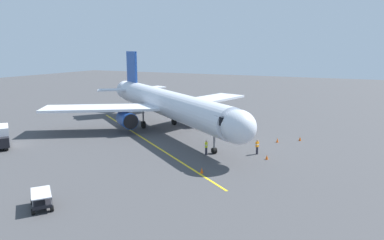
# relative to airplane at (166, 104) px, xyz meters

# --- Properties ---
(ground_plane) EXTENTS (220.00, 220.00, 0.00)m
(ground_plane) POSITION_rel_airplane_xyz_m (0.27, -0.76, -4.00)
(ground_plane) COLOR #424244
(apron_lead_in_line) EXTENTS (32.45, 23.77, 0.01)m
(apron_lead_in_line) POSITION_rel_airplane_xyz_m (-0.23, 6.17, -4.00)
(apron_lead_in_line) COLOR yellow
(apron_lead_in_line) RESTS_ON ground
(airplane) EXTENTS (34.84, 31.35, 11.50)m
(airplane) POSITION_rel_airplane_xyz_m (0.00, 0.00, 0.00)
(airplane) COLOR silver
(airplane) RESTS_ON ground
(ground_crew_marshaller) EXTENTS (0.32, 0.44, 1.71)m
(ground_crew_marshaller) POSITION_rel_airplane_xyz_m (-10.51, 9.00, -3.12)
(ground_crew_marshaller) COLOR #23232D
(ground_crew_marshaller) RESTS_ON ground
(ground_crew_wing_walker) EXTENTS (0.37, 0.46, 1.71)m
(ground_crew_wing_walker) POSITION_rel_airplane_xyz_m (-15.71, 6.21, -3.12)
(ground_crew_wing_walker) COLOR #23232D
(ground_crew_wing_walker) RESTS_ON ground
(ground_crew_loader) EXTENTS (0.47, 0.40, 1.71)m
(ground_crew_loader) POSITION_rel_airplane_xyz_m (2.43, -9.50, -3.12)
(ground_crew_loader) COLOR #23232D
(ground_crew_loader) RESTS_ON ground
(box_truck_near_nose) EXTENTS (4.87, 4.28, 2.62)m
(box_truck_near_nose) POSITION_rel_airplane_xyz_m (13.57, 17.27, -2.62)
(box_truck_near_nose) COLOR black
(box_truck_near_nose) RESTS_ON ground
(baggage_cart_portside) EXTENTS (2.90, 2.73, 1.27)m
(baggage_cart_portside) POSITION_rel_airplane_xyz_m (-4.69, 27.20, -3.35)
(baggage_cart_portside) COLOR black
(baggage_cart_portside) RESTS_ON ground
(safety_cone_nose_left) EXTENTS (0.32, 0.32, 0.55)m
(safety_cone_nose_left) POSITION_rel_airplane_xyz_m (-12.57, 14.79, -3.73)
(safety_cone_nose_left) COLOR #F2590F
(safety_cone_nose_left) RESTS_ON ground
(safety_cone_nose_right) EXTENTS (0.32, 0.32, 0.55)m
(safety_cone_nose_right) POSITION_rel_airplane_xyz_m (-17.24, 7.69, -3.73)
(safety_cone_nose_right) COLOR #F2590F
(safety_cone_nose_right) RESTS_ON ground
(safety_cone_wing_port) EXTENTS (0.32, 0.32, 0.55)m
(safety_cone_wing_port) POSITION_rel_airplane_xyz_m (-19.18, -2.25, -3.73)
(safety_cone_wing_port) COLOR #F2590F
(safety_cone_wing_port) RESTS_ON ground
(safety_cone_wing_starboard) EXTENTS (0.32, 0.32, 0.55)m
(safety_cone_wing_starboard) POSITION_rel_airplane_xyz_m (-16.66, -0.10, -3.73)
(safety_cone_wing_starboard) COLOR #F2590F
(safety_cone_wing_starboard) RESTS_ON ground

